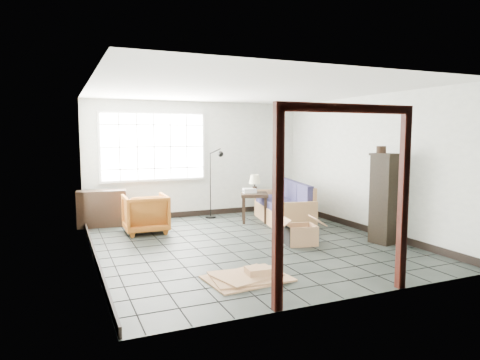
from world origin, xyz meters
name	(u,v)px	position (x,y,z in m)	size (l,w,h in m)	color
ground	(246,243)	(0.00, 0.00, 0.00)	(5.50, 5.50, 0.00)	black
room_shell	(246,146)	(0.00, 0.03, 1.68)	(5.02, 5.52, 2.61)	#B7BDB5
window_panel	(154,147)	(-1.00, 2.70, 1.60)	(2.32, 0.08, 1.52)	silver
doorway_trim	(346,178)	(0.00, -2.70, 1.38)	(1.80, 0.08, 2.20)	#33100B
futon_sofa	(286,208)	(1.46, 1.22, 0.32)	(1.12, 2.09, 0.88)	#A17048
armchair	(145,212)	(-1.44, 1.49, 0.41)	(0.79, 0.74, 0.81)	#965215
side_table	(254,198)	(0.89, 1.59, 0.51)	(0.74, 0.74, 0.62)	black
table_lamp	(255,180)	(0.93, 1.65, 0.89)	(0.30, 0.30, 0.39)	black
projector	(249,191)	(0.81, 1.66, 0.67)	(0.31, 0.26, 0.10)	silver
floor_lamp	(215,181)	(0.28, 2.33, 0.83)	(0.42, 0.37, 1.56)	black
console_shelf	(102,208)	(-2.15, 2.40, 0.37)	(0.98, 0.46, 0.74)	black
tall_shelf	(384,198)	(2.15, -0.92, 0.79)	(0.41, 0.48, 1.55)	black
pot	(381,150)	(2.10, -0.89, 1.61)	(0.19, 0.19, 0.12)	black
open_box	(300,235)	(0.81, -0.43, 0.17)	(0.88, 0.54, 0.47)	#A87D51
cardboard_pile	(249,276)	(-0.72, -1.70, 0.04)	(1.12, 0.84, 0.15)	#A87D51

